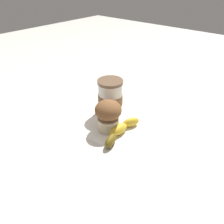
# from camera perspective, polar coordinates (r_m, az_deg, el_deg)

# --- Properties ---
(ground_plane) EXTENTS (3.00, 3.00, 0.00)m
(ground_plane) POSITION_cam_1_polar(r_m,az_deg,el_deg) (0.75, 0.00, -3.06)
(ground_plane) COLOR beige
(paper_napkin) EXTENTS (0.25, 0.25, 0.00)m
(paper_napkin) POSITION_cam_1_polar(r_m,az_deg,el_deg) (0.75, 0.00, -3.02)
(paper_napkin) COLOR white
(paper_napkin) RESTS_ON ground_plane
(coffee_cup) EXTENTS (0.09, 0.09, 0.13)m
(coffee_cup) POSITION_cam_1_polar(r_m,az_deg,el_deg) (0.77, -0.45, 3.84)
(coffee_cup) COLOR silver
(coffee_cup) RESTS_ON paper_napkin
(muffin) EXTENTS (0.09, 0.09, 0.10)m
(muffin) POSITION_cam_1_polar(r_m,az_deg,el_deg) (0.69, -0.99, -0.62)
(muffin) COLOR beige
(muffin) RESTS_ON paper_napkin
(banana) EXTENTS (0.05, 0.18, 0.03)m
(banana) POSITION_cam_1_polar(r_m,az_deg,el_deg) (0.69, 2.17, -4.77)
(banana) COLOR gold
(banana) RESTS_ON paper_napkin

